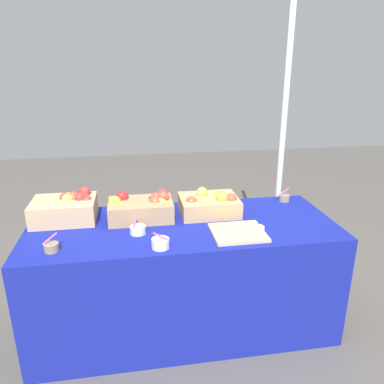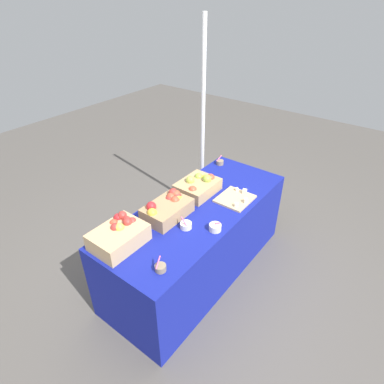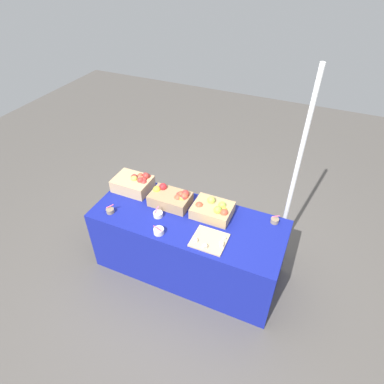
# 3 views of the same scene
# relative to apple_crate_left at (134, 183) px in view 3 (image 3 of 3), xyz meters

# --- Properties ---
(ground_plane) EXTENTS (10.00, 10.00, 0.00)m
(ground_plane) POSITION_rel_apple_crate_left_xyz_m (0.71, -0.19, -0.82)
(ground_plane) COLOR #56514C
(table) EXTENTS (1.90, 0.76, 0.74)m
(table) POSITION_rel_apple_crate_left_xyz_m (0.71, -0.19, -0.45)
(table) COLOR navy
(table) RESTS_ON ground_plane
(apple_crate_left) EXTENTS (0.39, 0.29, 0.19)m
(apple_crate_left) POSITION_rel_apple_crate_left_xyz_m (0.00, 0.00, 0.00)
(apple_crate_left) COLOR tan
(apple_crate_left) RESTS_ON table
(apple_crate_middle) EXTENTS (0.40, 0.26, 0.18)m
(apple_crate_middle) POSITION_rel_apple_crate_left_xyz_m (0.48, -0.05, -0.00)
(apple_crate_middle) COLOR tan
(apple_crate_middle) RESTS_ON table
(apple_crate_right) EXTENTS (0.38, 0.30, 0.17)m
(apple_crate_right) POSITION_rel_apple_crate_left_xyz_m (0.92, -0.04, -0.01)
(apple_crate_right) COLOR tan
(apple_crate_right) RESTS_ON table
(cutting_board_front) EXTENTS (0.31, 0.28, 0.06)m
(cutting_board_front) POSITION_rel_apple_crate_left_xyz_m (1.02, -0.39, -0.07)
(cutting_board_front) COLOR #D1B284
(cutting_board_front) RESTS_ON table
(sample_bowl_near) EXTENTS (0.10, 0.10, 0.11)m
(sample_bowl_near) POSITION_rel_apple_crate_left_xyz_m (0.55, -0.48, -0.05)
(sample_bowl_near) COLOR silver
(sample_bowl_near) RESTS_ON table
(sample_bowl_mid) EXTENTS (0.08, 0.08, 0.09)m
(sample_bowl_mid) POSITION_rel_apple_crate_left_xyz_m (1.50, 0.10, -0.06)
(sample_bowl_mid) COLOR gray
(sample_bowl_mid) RESTS_ON table
(sample_bowl_far) EXTENTS (0.09, 0.09, 0.10)m
(sample_bowl_far) POSITION_rel_apple_crate_left_xyz_m (0.43, -0.28, -0.06)
(sample_bowl_far) COLOR silver
(sample_bowl_far) RESTS_ON table
(sample_bowl_extra) EXTENTS (0.08, 0.08, 0.10)m
(sample_bowl_extra) POSITION_rel_apple_crate_left_xyz_m (-0.02, -0.42, -0.06)
(sample_bowl_extra) COLOR gray
(sample_bowl_extra) RESTS_ON table
(tent_pole) EXTENTS (0.04, 0.04, 2.16)m
(tent_pole) POSITION_rel_apple_crate_left_xyz_m (1.57, 0.38, 0.26)
(tent_pole) COLOR white
(tent_pole) RESTS_ON ground_plane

